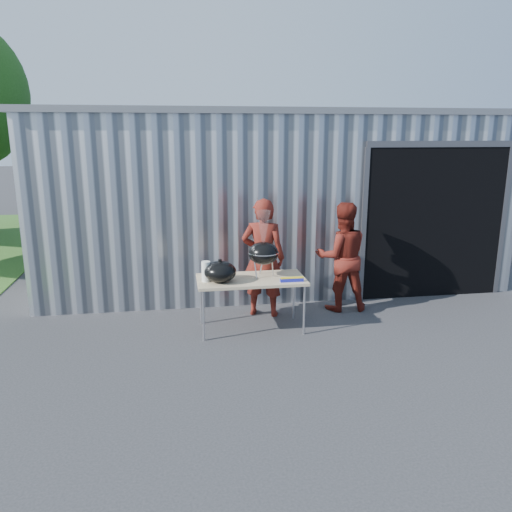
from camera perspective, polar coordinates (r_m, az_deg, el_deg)
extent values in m
plane|color=#2C2C2E|center=(6.56, -0.19, -10.59)|extent=(80.00, 80.00, 0.00)
cube|color=silver|center=(10.81, 0.15, 7.39)|extent=(8.00, 6.00, 3.00)
cube|color=slate|center=(10.75, 0.16, 15.63)|extent=(8.20, 6.20, 0.10)
cube|color=black|center=(9.32, 18.06, 4.11)|extent=(2.40, 1.20, 2.50)
cube|color=#4C4C51|center=(8.70, 20.42, 11.91)|extent=(2.52, 0.08, 0.10)
cube|color=tan|center=(6.96, -0.57, -2.72)|extent=(1.50, 0.75, 0.04)
cylinder|color=silver|center=(6.72, -6.03, -6.80)|extent=(0.03, 0.03, 0.71)
cylinder|color=silver|center=(6.92, 5.52, -6.17)|extent=(0.03, 0.03, 0.71)
cylinder|color=silver|center=(7.31, -6.31, -5.07)|extent=(0.03, 0.03, 0.71)
cylinder|color=silver|center=(7.50, 4.32, -4.55)|extent=(0.03, 0.03, 0.71)
ellipsoid|color=black|center=(6.97, 0.84, 0.33)|extent=(0.42, 0.42, 0.32)
cylinder|color=silver|center=(6.97, 0.84, 0.42)|extent=(0.43, 0.43, 0.02)
cylinder|color=silver|center=(6.97, 0.84, 0.52)|extent=(0.41, 0.41, 0.01)
cylinder|color=silver|center=(7.16, 0.64, -1.09)|extent=(0.02, 0.02, 0.24)
cylinder|color=silver|center=(6.94, -0.05, -1.57)|extent=(0.02, 0.02, 0.24)
cylinder|color=silver|center=(6.98, 1.92, -1.49)|extent=(0.02, 0.02, 0.24)
cylinder|color=#C16245|center=(6.94, -0.16, 0.60)|extent=(0.02, 0.14, 0.02)
cylinder|color=#C16245|center=(6.95, 0.24, 0.61)|extent=(0.02, 0.14, 0.02)
cylinder|color=#C16245|center=(6.96, 0.64, 0.62)|extent=(0.02, 0.14, 0.02)
cylinder|color=#C16245|center=(6.97, 1.04, 0.64)|extent=(0.02, 0.14, 0.02)
cylinder|color=#C16245|center=(6.98, 1.44, 0.65)|extent=(0.02, 0.14, 0.02)
cylinder|color=#C16245|center=(6.99, 1.84, 0.67)|extent=(0.02, 0.14, 0.02)
cone|color=silver|center=(6.90, 0.85, 2.94)|extent=(0.20, 0.20, 0.55)
ellipsoid|color=black|center=(6.77, -4.11, -1.80)|extent=(0.44, 0.44, 0.29)
cylinder|color=black|center=(6.73, -4.14, -0.50)|extent=(0.05, 0.05, 0.03)
cylinder|color=white|center=(6.81, -5.74, -1.77)|extent=(0.12, 0.12, 0.28)
cube|color=white|center=(7.08, -5.22, -1.90)|extent=(0.20, 0.15, 0.10)
cube|color=#191EA5|center=(6.81, 4.12, -2.75)|extent=(0.32, 0.06, 0.05)
cube|color=yellow|center=(6.80, 4.12, -2.50)|extent=(0.32, 0.06, 0.01)
imported|color=#5F1A12|center=(7.49, 0.81, -0.20)|extent=(0.76, 0.62, 1.80)
imported|color=#5F1A12|center=(7.86, 9.78, -0.09)|extent=(0.86, 0.69, 1.70)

